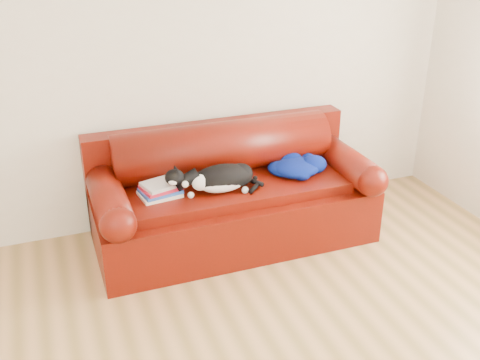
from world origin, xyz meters
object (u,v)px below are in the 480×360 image
object	(u,v)px
cat	(222,179)
sofa_base	(233,212)
blanket	(297,166)
book_stack	(161,189)

from	to	relation	value
cat	sofa_base	bearing A→B (deg)	42.06
blanket	cat	bearing A→B (deg)	-172.76
sofa_base	cat	size ratio (longest dim) A/B	3.20
cat	blanket	distance (m)	0.65
cat	book_stack	bearing A→B (deg)	170.38
book_stack	blanket	distance (m)	1.08
blanket	sofa_base	bearing A→B (deg)	176.24
book_stack	blanket	world-z (taller)	blanket
sofa_base	blanket	xyz separation A→B (m)	(0.51, -0.03, 0.32)
sofa_base	cat	xyz separation A→B (m)	(-0.13, -0.12, 0.35)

